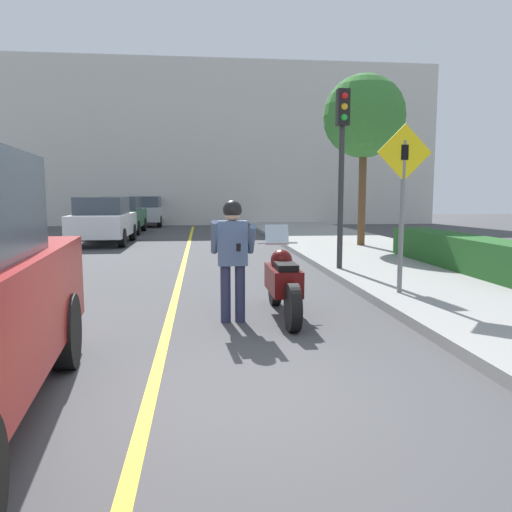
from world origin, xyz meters
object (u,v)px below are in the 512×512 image
traffic_light (342,146)px  parked_car_green (122,215)px  motorcycle (283,282)px  parked_car_white (104,220)px  street_tree (364,117)px  crossing_sign (403,192)px  parked_car_silver (146,211)px  person_biker (233,249)px

traffic_light → parked_car_green: 14.72m
motorcycle → parked_car_green: bearing=106.1°
parked_car_white → parked_car_green: same height
traffic_light → street_tree: (2.11, 4.98, 1.38)m
crossing_sign → parked_car_green: (-6.90, 15.79, -0.94)m
street_tree → parked_car_green: size_ratio=1.28×
motorcycle → parked_car_silver: size_ratio=0.53×
person_biker → parked_car_green: 17.35m
street_tree → parked_car_green: street_tree is taller
parked_car_silver → parked_car_green: bearing=-96.0°
crossing_sign → parked_car_silver: bearing=106.8°
motorcycle → parked_car_silver: 22.25m
crossing_sign → street_tree: (1.88, 7.79, 2.40)m
person_biker → traffic_light: (2.61, 3.88, 1.78)m
motorcycle → parked_car_white: 12.31m
person_biker → street_tree: bearing=62.0°
person_biker → traffic_light: size_ratio=0.44×
parked_car_white → parked_car_silver: bearing=87.8°
motorcycle → person_biker: size_ratio=1.32×
person_biker → parked_car_green: person_biker is taller
person_biker → parked_car_white: bearing=108.6°
motorcycle → person_biker: bearing=-161.9°
crossing_sign → motorcycle: bearing=-158.4°
street_tree → parked_car_green: 12.34m
traffic_light → parked_car_white: bearing=130.0°
parked_car_silver → person_biker: bearing=-81.0°
person_biker → crossing_sign: bearing=20.7°
crossing_sign → parked_car_white: size_ratio=0.65×
traffic_light → parked_car_silver: size_ratio=0.91×
motorcycle → parked_car_silver: (-4.25, 21.84, 0.35)m
street_tree → parked_car_silver: 15.92m
traffic_light → street_tree: 5.59m
crossing_sign → parked_car_silver: (-6.35, 21.01, -0.94)m
traffic_light → parked_car_silver: 19.30m
motorcycle → parked_car_white: size_ratio=0.53×
motorcycle → crossing_sign: size_ratio=0.81×
motorcycle → traffic_light: traffic_light is taller
person_biker → street_tree: size_ratio=0.31×
crossing_sign → traffic_light: 3.00m
parked_car_green → person_biker: bearing=-76.4°
street_tree → person_biker: bearing=-118.0°
traffic_light → parked_car_silver: (-6.12, 18.20, -1.95)m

